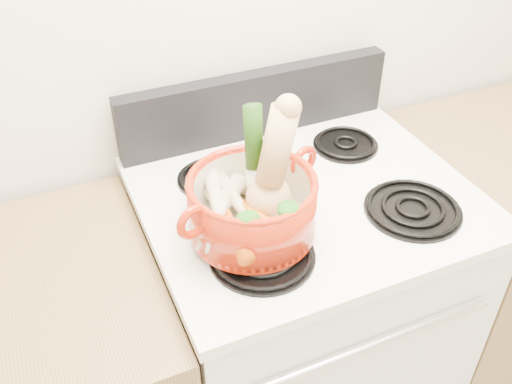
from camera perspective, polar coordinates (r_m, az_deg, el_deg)
name	(u,v)px	position (r m, az deg, el deg)	size (l,w,h in m)	color
wall_back	(249,2)	(1.49, -0.74, 18.49)	(3.50, 0.02, 2.60)	white
stove_body	(298,325)	(1.72, 4.20, -13.11)	(0.76, 0.65, 0.92)	white
cooktop	(307,198)	(1.38, 5.08, -0.55)	(0.78, 0.67, 0.03)	white
control_backsplash	(257,104)	(1.55, 0.07, 8.81)	(0.76, 0.05, 0.18)	black
oven_handle	(376,343)	(1.30, 11.93, -14.58)	(0.02, 0.02, 0.60)	silver
burner_front_left	(262,255)	(1.19, 0.62, -6.27)	(0.22, 0.22, 0.02)	black
burner_front_right	(413,208)	(1.36, 15.42, -1.57)	(0.22, 0.22, 0.02)	black
burner_back_left	(212,177)	(1.41, -4.39, 1.51)	(0.17, 0.17, 0.02)	black
burner_back_right	(346,143)	(1.55, 8.94, 4.83)	(0.17, 0.17, 0.02)	black
dutch_oven	(252,206)	(1.19, -0.39, -1.45)	(0.27, 0.27, 0.13)	#A5210A
pot_handle_left	(193,222)	(1.09, -6.33, -2.99)	(0.08, 0.08, 0.02)	#A5210A
pot_handle_right	(304,161)	(1.25, 4.78, 3.11)	(0.08, 0.08, 0.02)	#A5210A
squash	(269,165)	(1.16, 1.31, 2.72)	(0.10, 0.10, 0.25)	tan
leek	(255,159)	(1.18, -0.07, 3.33)	(0.04, 0.04, 0.26)	silver
ginger	(252,186)	(1.28, -0.40, 0.65)	(0.08, 0.06, 0.04)	#DAB586
parsnip_0	(219,203)	(1.23, -3.73, -1.12)	(0.04, 0.04, 0.23)	#F0E9C3
parsnip_1	(219,212)	(1.20, -3.75, -1.99)	(0.04, 0.04, 0.21)	beige
parsnip_2	(238,203)	(1.21, -1.79, -1.09)	(0.04, 0.04, 0.19)	beige
parsnip_3	(216,221)	(1.16, -4.01, -2.94)	(0.03, 0.03, 0.16)	beige
parsnip_4	(217,203)	(1.19, -3.96, -1.06)	(0.04, 0.04, 0.22)	beige
carrot_0	(263,222)	(1.18, 0.66, -2.97)	(0.04, 0.04, 0.18)	#C8580A
carrot_1	(235,232)	(1.15, -2.12, -4.03)	(0.04, 0.04, 0.17)	#D95C0A
carrot_2	(257,217)	(1.18, 0.05, -2.47)	(0.03, 0.03, 0.17)	orange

